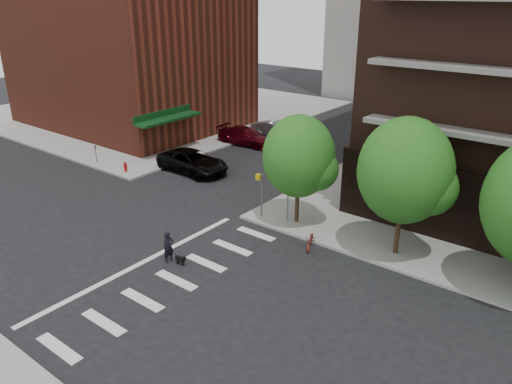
# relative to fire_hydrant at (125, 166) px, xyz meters

# --- Properties ---
(ground) EXTENTS (120.00, 120.00, 0.00)m
(ground) POSITION_rel_fire_hydrant_xyz_m (10.50, -7.80, -0.55)
(ground) COLOR black
(ground) RESTS_ON ground
(sidewalk_nw) EXTENTS (31.00, 33.00, 0.15)m
(sidewalk_nw) POSITION_rel_fire_hydrant_xyz_m (-14.00, 15.70, -0.48)
(sidewalk_nw) COLOR gray
(sidewalk_nw) RESTS_ON ground
(crosswalk) EXTENTS (3.85, 13.00, 0.01)m
(crosswalk) POSITION_rel_fire_hydrant_xyz_m (12.71, -7.80, -0.55)
(crosswalk) COLOR silver
(crosswalk) RESTS_ON ground
(midrise_nw) EXTENTS (21.40, 15.50, 20.00)m
(midrise_nw) POSITION_rel_fire_hydrant_xyz_m (-11.50, 10.20, 9.60)
(midrise_nw) COLOR maroon
(midrise_nw) RESTS_ON sidewalk_nw
(tree_a) EXTENTS (4.00, 4.00, 5.90)m
(tree_a) POSITION_rel_fire_hydrant_xyz_m (14.50, 0.70, 3.49)
(tree_a) COLOR #301E11
(tree_a) RESTS_ON sidewalk_ne
(tree_b) EXTENTS (4.50, 4.50, 6.65)m
(tree_b) POSITION_rel_fire_hydrant_xyz_m (20.50, 0.70, 3.99)
(tree_b) COLOR #301E11
(tree_b) RESTS_ON sidewalk_ne
(pedestrian_signal) EXTENTS (2.18, 0.67, 2.60)m
(pedestrian_signal) POSITION_rel_fire_hydrant_xyz_m (12.82, 0.12, 1.30)
(pedestrian_signal) COLOR slate
(pedestrian_signal) RESTS_ON sidewalk_ne
(fire_hydrant) EXTENTS (0.24, 0.24, 0.73)m
(fire_hydrant) POSITION_rel_fire_hydrant_xyz_m (0.00, 0.00, 0.00)
(fire_hydrant) COLOR #A50C0C
(fire_hydrant) RESTS_ON sidewalk_nw
(parking_meter) EXTENTS (0.10, 0.08, 1.32)m
(parking_meter) POSITION_rel_fire_hydrant_xyz_m (-3.50, -0.00, 0.41)
(parking_meter) COLOR black
(parking_meter) RESTS_ON sidewalk_nw
(parked_car_black) EXTENTS (2.83, 5.82, 1.60)m
(parked_car_black) POSITION_rel_fire_hydrant_xyz_m (3.64, 3.27, 0.25)
(parked_car_black) COLOR black
(parked_car_black) RESTS_ON ground
(parked_car_maroon) EXTENTS (2.61, 5.35, 1.50)m
(parked_car_maroon) POSITION_rel_fire_hydrant_xyz_m (2.30, 11.11, 0.20)
(parked_car_maroon) COLOR #44040D
(parked_car_maroon) RESTS_ON ground
(parked_car_silver) EXTENTS (1.80, 4.94, 1.62)m
(parked_car_silver) POSITION_rel_fire_hydrant_xyz_m (3.42, 14.13, 0.26)
(parked_car_silver) COLOR #93969B
(parked_car_silver) RESTS_ON ground
(scooter) EXTENTS (1.19, 1.76, 0.87)m
(scooter) POSITION_rel_fire_hydrant_xyz_m (16.71, -1.30, -0.11)
(scooter) COLOR #9A312A
(scooter) RESTS_ON ground
(dog_walker) EXTENTS (0.64, 0.48, 1.60)m
(dog_walker) POSITION_rel_fire_hydrant_xyz_m (11.96, -6.79, 0.25)
(dog_walker) COLOR black
(dog_walker) RESTS_ON ground
(dog) EXTENTS (0.60, 0.20, 0.50)m
(dog) POSITION_rel_fire_hydrant_xyz_m (12.63, -6.66, -0.24)
(dog) COLOR black
(dog) RESTS_ON ground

